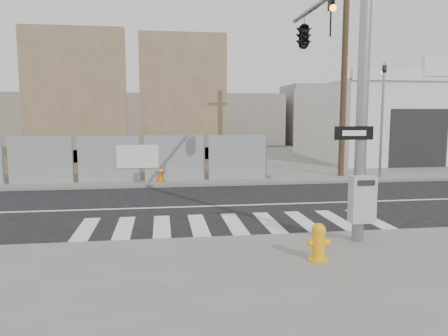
{
  "coord_description": "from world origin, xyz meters",
  "views": [
    {
      "loc": [
        -1.99,
        -14.12,
        3.04
      ],
      "look_at": [
        -0.09,
        -1.03,
        1.4
      ],
      "focal_mm": 35.0,
      "sensor_mm": 36.0,
      "label": 1
    }
  ],
  "objects": [
    {
      "name": "concrete_wall_left",
      "position": [
        -7.0,
        13.08,
        3.38
      ],
      "size": [
        6.0,
        1.3,
        8.0
      ],
      "color": "brown",
      "rests_on": "sidewalk_far"
    },
    {
      "name": "utility_pole_right",
      "position": [
        6.5,
        5.5,
        5.2
      ],
      "size": [
        1.6,
        0.28,
        10.0
      ],
      "color": "#483921",
      "rests_on": "sidewalk_far"
    },
    {
      "name": "ground",
      "position": [
        0.0,
        0.0,
        0.0
      ],
      "size": [
        100.0,
        100.0,
        0.0
      ],
      "primitive_type": "plane",
      "color": "black",
      "rests_on": "ground"
    },
    {
      "name": "signal_pole",
      "position": [
        2.49,
        -2.05,
        4.78
      ],
      "size": [
        0.96,
        5.87,
        7.0
      ],
      "color": "gray",
      "rests_on": "sidewalk_near"
    },
    {
      "name": "traffic_cone_c",
      "position": [
        -5.99,
        5.15,
        0.46
      ],
      "size": [
        0.46,
        0.46,
        0.7
      ],
      "rotation": [
        0.0,
        0.0,
        0.34
      ],
      "color": "orange",
      "rests_on": "sidewalk_far"
    },
    {
      "name": "sidewalk_far",
      "position": [
        0.0,
        14.0,
        0.06
      ],
      "size": [
        50.0,
        20.0,
        0.12
      ],
      "primitive_type": "cube",
      "color": "slate",
      "rests_on": "ground"
    },
    {
      "name": "concrete_wall_right",
      "position": [
        -0.5,
        14.08,
        3.38
      ],
      "size": [
        5.5,
        1.3,
        8.0
      ],
      "color": "brown",
      "rests_on": "sidewalk_far"
    },
    {
      "name": "fire_hydrant",
      "position": [
        1.1,
        -6.01,
        0.5
      ],
      "size": [
        0.52,
        0.52,
        0.76
      ],
      "rotation": [
        0.0,
        0.0,
        0.38
      ],
      "color": "#FEAC0E",
      "rests_on": "sidewalk_near"
    },
    {
      "name": "traffic_cone_d",
      "position": [
        -2.03,
        5.0,
        0.49
      ],
      "size": [
        0.48,
        0.48,
        0.75
      ],
      "rotation": [
        0.0,
        0.0,
        0.3
      ],
      "color": "#D65C0B",
      "rests_on": "sidewalk_far"
    },
    {
      "name": "auto_shop",
      "position": [
        14.0,
        12.97,
        2.54
      ],
      "size": [
        12.0,
        10.2,
        5.95
      ],
      "color": "silver",
      "rests_on": "sidewalk_far"
    },
    {
      "name": "far_signal_pole",
      "position": [
        8.0,
        4.6,
        3.48
      ],
      "size": [
        0.16,
        0.2,
        5.6
      ],
      "color": "gray",
      "rests_on": "sidewalk_far"
    }
  ]
}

